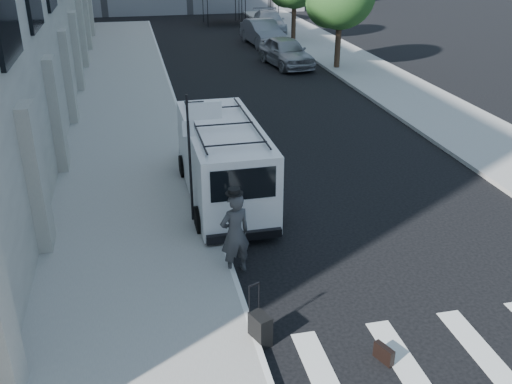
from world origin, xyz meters
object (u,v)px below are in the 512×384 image
briefcase (384,354)px  parked_car_a (286,52)px  businessman (235,234)px  parked_car_b (263,33)px  suitcase (260,329)px  cargo_van (223,160)px  parked_car_c (269,22)px

briefcase → parked_car_a: (4.75, 24.48, 0.66)m
parked_car_a → briefcase: bearing=-108.5°
businessman → parked_car_b: 28.37m
businessman → suitcase: bearing=72.8°
parked_car_a → businessman: bearing=-115.9°
businessman → parked_car_b: (7.05, 27.48, -0.18)m
businessman → cargo_van: cargo_van is taller
parked_car_b → parked_car_c: parked_car_b is taller
parked_car_a → parked_car_c: parked_car_a is taller
suitcase → parked_car_b: (7.05, 30.10, 0.51)m
briefcase → parked_car_c: (6.55, 36.05, 0.62)m
cargo_van → parked_car_b: cargo_van is taller
briefcase → parked_car_c: 36.65m
parked_car_c → businessman: bearing=-99.3°
cargo_van → parked_car_a: size_ratio=1.28×
briefcase → suitcase: 2.38m
parked_car_b → businessman: bearing=-109.3°
cargo_van → parked_car_c: (8.30, 28.34, -0.42)m
cargo_van → parked_car_b: bearing=73.5°
suitcase → cargo_van: 6.78m
parked_car_c → parked_car_b: bearing=-102.8°
briefcase → suitcase: bearing=133.4°
businessman → briefcase: businessman is taller
cargo_van → parked_car_a: cargo_van is taller
briefcase → cargo_van: 7.98m
businessman → parked_car_a: businessman is taller
parked_car_a → parked_car_b: parked_car_b is taller
parked_car_b → parked_car_c: size_ratio=0.94×
parked_car_a → parked_car_b: bearing=81.2°
businessman → suitcase: size_ratio=1.61×
businessman → parked_car_c: bearing=-122.2°
businessman → parked_car_c: (8.70, 32.43, -0.23)m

